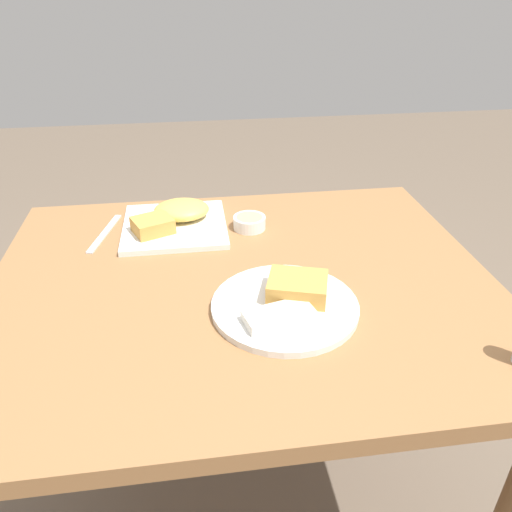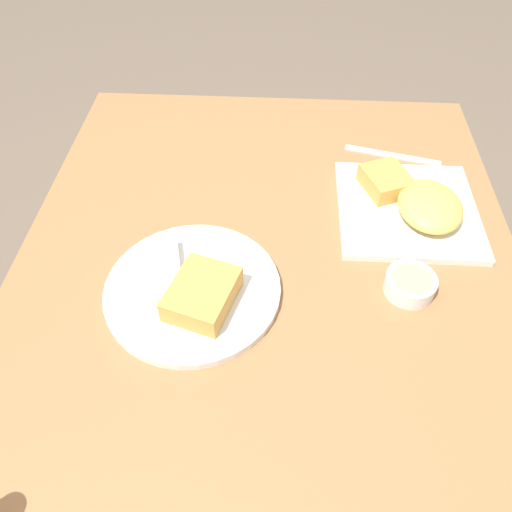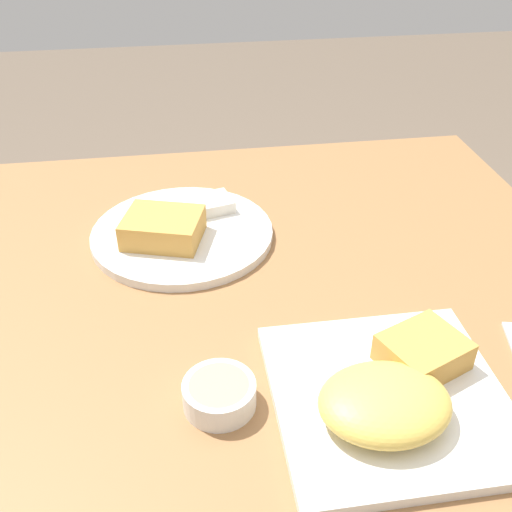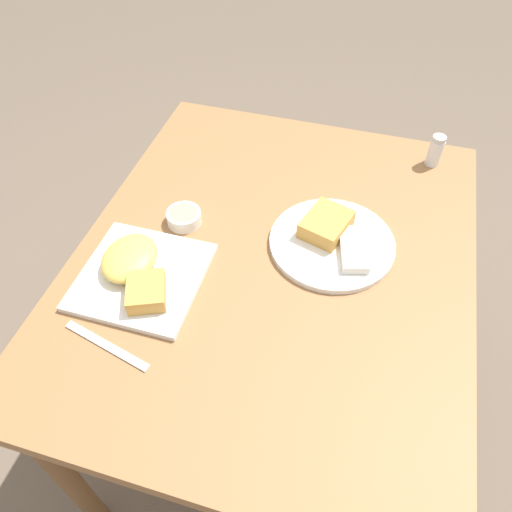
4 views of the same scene
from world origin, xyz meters
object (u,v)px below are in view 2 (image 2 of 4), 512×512
at_px(sauce_ramekin, 410,284).
at_px(plate_oval_far, 192,289).
at_px(butter_knife, 392,156).
at_px(plate_square_near, 413,204).

bearing_deg(sauce_ramekin, plate_oval_far, 94.76).
bearing_deg(plate_oval_far, butter_knife, -43.48).
xyz_separation_m(plate_square_near, butter_knife, (0.17, 0.01, -0.02)).
xyz_separation_m(plate_square_near, sauce_ramekin, (-0.18, 0.03, -0.00)).
bearing_deg(sauce_ramekin, plate_square_near, -9.48).
height_order(plate_oval_far, sauce_ramekin, plate_oval_far).
height_order(plate_square_near, plate_oval_far, plate_square_near).
distance_m(sauce_ramekin, butter_knife, 0.36).
distance_m(plate_square_near, sauce_ramekin, 0.19).
height_order(plate_square_near, sauce_ramekin, plate_square_near).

